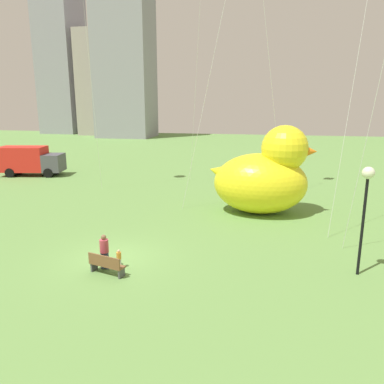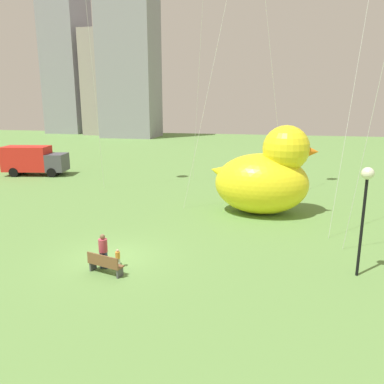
{
  "view_description": "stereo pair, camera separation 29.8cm",
  "coord_description": "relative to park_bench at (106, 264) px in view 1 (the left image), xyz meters",
  "views": [
    {
      "loc": [
        6.91,
        -15.49,
        7.17
      ],
      "look_at": [
        2.96,
        3.75,
        2.47
      ],
      "focal_mm": 35.58,
      "sensor_mm": 36.0,
      "label": 1
    },
    {
      "loc": [
        7.2,
        -15.43,
        7.17
      ],
      "look_at": [
        2.96,
        3.75,
        2.47
      ],
      "focal_mm": 35.58,
      "sensor_mm": 36.0,
      "label": 2
    }
  ],
  "objects": [
    {
      "name": "box_truck",
      "position": [
        -16.5,
        19.24,
        0.97
      ],
      "size": [
        6.33,
        3.35,
        2.85
      ],
      "color": "red",
      "rests_on": "ground"
    },
    {
      "name": "person_child",
      "position": [
        0.27,
        0.75,
        -0.01
      ],
      "size": [
        0.21,
        0.21,
        0.85
      ],
      "color": "silver",
      "rests_on": "ground"
    },
    {
      "name": "giant_inflatable_duck",
      "position": [
        6.27,
        10.73,
        1.96
      ],
      "size": [
        6.92,
        4.44,
        5.73
      ],
      "color": "yellow",
      "rests_on": "ground"
    },
    {
      "name": "city_skyline",
      "position": [
        -14.15,
        66.14,
        13.73
      ],
      "size": [
        87.82,
        17.15,
        32.47
      ],
      "color": "gray",
      "rests_on": "ground"
    },
    {
      "name": "ground_plane",
      "position": [
        -0.37,
        1.65,
        -0.47
      ],
      "size": [
        140.0,
        140.0,
        0.0
      ],
      "primitive_type": "plane",
      "color": "#649148"
    },
    {
      "name": "park_bench",
      "position": [
        0.0,
        0.0,
        0.0
      ],
      "size": [
        1.69,
        0.87,
        0.9
      ],
      "color": "brown",
      "rests_on": "ground"
    },
    {
      "name": "person_adult",
      "position": [
        -0.3,
        0.56,
        0.39
      ],
      "size": [
        0.38,
        0.38,
        1.57
      ],
      "color": "#38476B",
      "rests_on": "ground"
    },
    {
      "name": "lamppost",
      "position": [
        10.44,
        2.18,
        3.17
      ],
      "size": [
        0.5,
        0.5,
        4.63
      ],
      "color": "black",
      "rests_on": "ground"
    }
  ]
}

